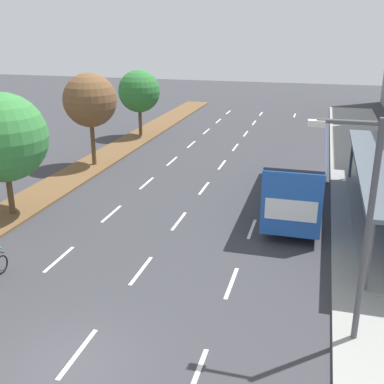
{
  "coord_description": "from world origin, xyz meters",
  "views": [
    {
      "loc": [
        6.08,
        -9.27,
        8.82
      ],
      "look_at": [
        0.4,
        11.48,
        1.2
      ],
      "focal_mm": 44.12,
      "sensor_mm": 36.0,
      "label": 1
    }
  ],
  "objects": [
    {
      "name": "lane_divider_right",
      "position": [
        3.5,
        18.04,
        0.0
      ],
      "size": [
        0.14,
        47.08,
        0.01
      ],
      "color": "white",
      "rests_on": "ground"
    },
    {
      "name": "median_tree_third",
      "position": [
        -8.12,
        18.06,
        4.32
      ],
      "size": [
        3.41,
        3.41,
        5.93
      ],
      "color": "brown",
      "rests_on": "median_strip"
    },
    {
      "name": "median_tree_fourth",
      "position": [
        -8.31,
        26.99,
        3.76
      ],
      "size": [
        3.4,
        3.4,
        5.35
      ],
      "color": "brown",
      "rests_on": "median_strip"
    },
    {
      "name": "median_tree_second",
      "position": [
        -8.09,
        9.12,
        3.89
      ],
      "size": [
        4.18,
        4.18,
        5.87
      ],
      "color": "brown",
      "rests_on": "median_strip"
    },
    {
      "name": "median_strip",
      "position": [
        -8.3,
        20.0,
        0.06
      ],
      "size": [
        2.6,
        52.0,
        0.12
      ],
      "primitive_type": "cube",
      "color": "brown",
      "rests_on": "ground"
    },
    {
      "name": "ground_plane",
      "position": [
        0.0,
        0.0,
        0.0
      ],
      "size": [
        140.0,
        140.0,
        0.0
      ],
      "primitive_type": "plane",
      "color": "#38383D"
    },
    {
      "name": "lane_divider_center",
      "position": [
        0.0,
        18.04,
        0.0
      ],
      "size": [
        0.14,
        47.08,
        0.01
      ],
      "color": "white",
      "rests_on": "ground"
    },
    {
      "name": "sidewalk_right",
      "position": [
        9.25,
        20.0,
        0.07
      ],
      "size": [
        4.5,
        52.0,
        0.15
      ],
      "primitive_type": "cube",
      "color": "gray",
      "rests_on": "ground"
    },
    {
      "name": "streetlight",
      "position": [
        7.42,
        3.25,
        3.89
      ],
      "size": [
        1.91,
        0.24,
        6.5
      ],
      "color": "#4C4C51",
      "rests_on": "sidewalk_right"
    },
    {
      "name": "lane_divider_left",
      "position": [
        -3.5,
        18.04,
        0.0
      ],
      "size": [
        0.14,
        47.08,
        0.01
      ],
      "color": "white",
      "rests_on": "ground"
    },
    {
      "name": "bus",
      "position": [
        5.25,
        14.77,
        2.07
      ],
      "size": [
        2.54,
        11.29,
        3.37
      ],
      "color": "#2356B2",
      "rests_on": "ground"
    }
  ]
}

